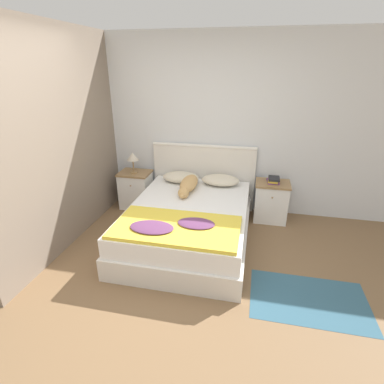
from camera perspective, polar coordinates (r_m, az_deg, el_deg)
The scene contains 14 objects.
ground_plane at distance 3.17m, azimuth -5.82°, elevation -18.64°, with size 16.00×16.00×0.00m, color brown.
wall_back at distance 4.51m, azimuth 1.93°, elevation 12.47°, with size 9.00×0.06×2.55m.
wall_side_left at distance 4.05m, azimuth -21.70°, elevation 9.66°, with size 0.06×3.10×2.55m.
bed at distance 3.84m, azimuth -0.64°, elevation -5.98°, with size 1.48×2.00×0.49m.
headboard at distance 4.63m, azimuth 2.17°, elevation 3.19°, with size 1.56×0.06×1.02m.
nightstand_left at distance 4.80m, azimuth -10.62°, elevation 0.47°, with size 0.48×0.39×0.58m.
nightstand_right at distance 4.46m, azimuth 14.81°, elevation -1.71°, with size 0.48×0.39×0.58m.
pillow_left at distance 4.46m, azimuth -2.13°, elevation 2.85°, with size 0.54×0.34×0.14m.
pillow_right at distance 4.36m, azimuth 5.44°, elevation 2.27°, with size 0.54×0.34×0.14m.
quilt at distance 3.20m, azimuth -3.22°, elevation -6.66°, with size 1.34×0.73×0.07m.
dog at distance 4.16m, azimuth -0.69°, elevation 1.43°, with size 0.22×0.80×0.17m.
book_stack at distance 4.35m, azimuth 15.25°, elevation 2.24°, with size 0.18×0.23×0.07m.
table_lamp at distance 4.60m, azimuth -11.23°, elevation 6.46°, with size 0.17×0.17×0.32m.
rug at distance 3.29m, azimuth 21.32°, elevation -18.53°, with size 1.11×0.71×0.00m.
Camera 1 is at (0.80, -2.23, 2.11)m, focal length 28.00 mm.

